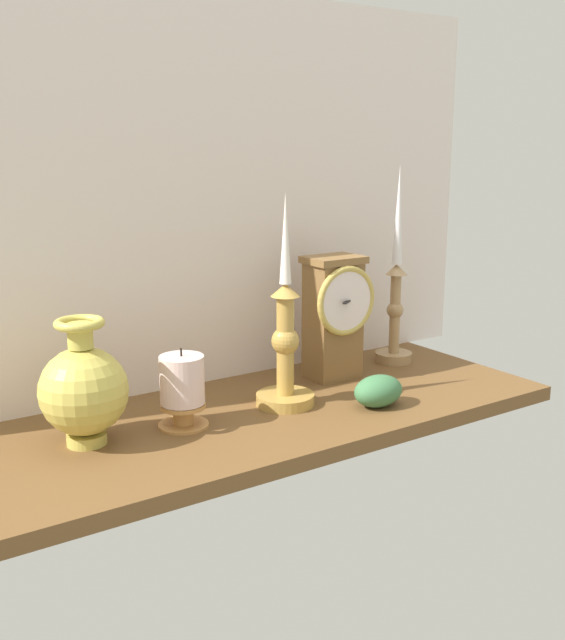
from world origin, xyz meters
TOP-DOWN VIEW (x-y plane):
  - ground_plane at (0.00, 0.00)cm, footprint 100.00×36.00cm
  - back_wall at (0.00, 18.50)cm, footprint 120.00×2.00cm
  - mantel_clock at (21.99, 6.90)cm, footprint 12.21×9.11cm
  - candlestick_tall_left at (6.89, -0.00)cm, footprint 9.38×9.38cm
  - candlestick_tall_center at (37.74, 8.58)cm, footprint 7.01×7.01cm
  - brass_vase_bulbous at (-25.02, 2.07)cm, footprint 12.26×12.26cm
  - pillar_candle_front at (-10.85, 0.65)cm, footprint 7.48×7.48cm
  - ivy_sprig at (18.75, -8.81)cm, footprint 8.57×6.00cm

SIDE VIEW (x-z plane):
  - ground_plane at x=0.00cm, z-range -2.40..0.00cm
  - ivy_sprig at x=18.75cm, z-range 0.00..5.07cm
  - pillar_candle_front at x=-10.85cm, z-range -0.19..11.77cm
  - brass_vase_bulbous at x=-25.02cm, z-range -0.96..16.95cm
  - candlestick_tall_left at x=6.89cm, z-range -7.43..26.30cm
  - mantel_clock at x=21.99cm, z-range 0.63..22.43cm
  - candlestick_tall_center at x=37.74cm, z-range -6.26..30.93cm
  - back_wall at x=0.00cm, z-range 0.00..65.00cm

